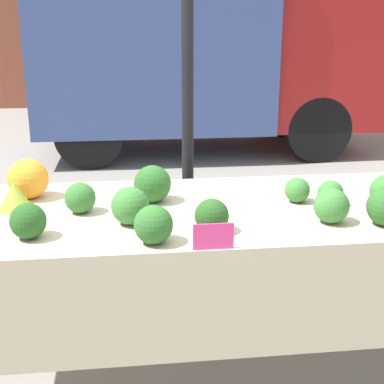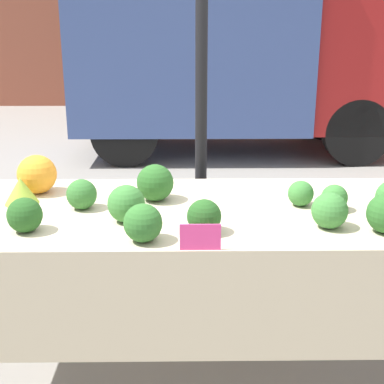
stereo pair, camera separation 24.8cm
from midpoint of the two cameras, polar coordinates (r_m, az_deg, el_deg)
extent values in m
plane|color=gray|center=(2.89, -2.58, -17.60)|extent=(40.00, 40.00, 0.00)
cylinder|color=black|center=(3.16, -2.74, 8.33)|extent=(0.07, 0.07, 2.31)
cube|color=#384C84|center=(7.15, -5.42, 16.06)|extent=(2.89, 1.95, 2.25)
cube|color=maroon|center=(7.54, 11.72, 13.46)|extent=(1.42, 1.79, 1.62)
cylinder|color=black|center=(6.85, 12.23, 6.55)|extent=(0.81, 0.22, 0.81)
cylinder|color=black|center=(8.33, 8.77, 8.64)|extent=(0.81, 0.22, 0.81)
cylinder|color=black|center=(6.51, -12.00, 6.01)|extent=(0.81, 0.22, 0.81)
cylinder|color=black|center=(8.05, -11.08, 8.22)|extent=(0.81, 0.22, 0.81)
cube|color=beige|center=(2.51, -2.83, -2.11)|extent=(2.36, 0.99, 0.03)
cube|color=beige|center=(2.17, -1.79, -12.59)|extent=(2.36, 0.01, 0.46)
cylinder|color=black|center=(3.32, 16.50, -5.53)|extent=(0.05, 0.05, 0.80)
sphere|color=orange|center=(2.78, -19.56, 1.29)|extent=(0.20, 0.20, 0.20)
cone|color=#93B238|center=(2.64, -20.98, -0.45)|extent=(0.16, 0.16, 0.13)
sphere|color=#23511E|center=(2.19, -1.10, -2.61)|extent=(0.14, 0.14, 0.14)
sphere|color=#2D6628|center=(2.10, -7.52, -3.53)|extent=(0.16, 0.16, 0.16)
sphere|color=#387533|center=(2.31, -9.67, -1.52)|extent=(0.16, 0.16, 0.16)
sphere|color=#387533|center=(2.58, 11.93, -0.16)|extent=(0.12, 0.12, 0.12)
sphere|color=#285B23|center=(2.59, -6.98, 0.83)|extent=(0.18, 0.18, 0.18)
sphere|color=#23511E|center=(2.27, -20.12, -2.99)|extent=(0.15, 0.15, 0.15)
sphere|color=#387533|center=(2.35, 11.76, -1.50)|extent=(0.15, 0.15, 0.15)
sphere|color=#387533|center=(2.60, 8.50, 0.16)|extent=(0.12, 0.12, 0.12)
sphere|color=#336B2D|center=(2.50, -14.64, -0.64)|extent=(0.14, 0.14, 0.14)
cube|color=#E53D84|center=(2.04, -1.19, -4.84)|extent=(0.16, 0.01, 0.10)
camera|label=1|loc=(0.12, -92.86, -0.90)|focal=50.00mm
camera|label=2|loc=(0.12, 87.14, 0.90)|focal=50.00mm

